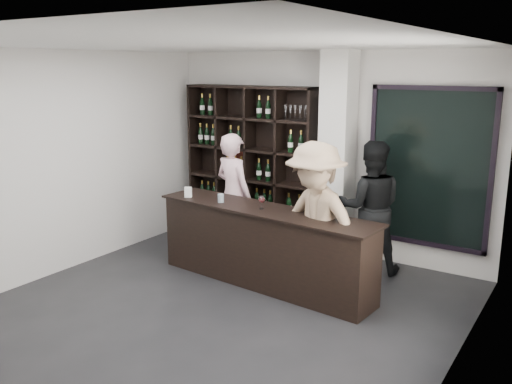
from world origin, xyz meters
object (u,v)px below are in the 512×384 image
Objects in this scene: wine_shelf at (250,164)px; customer at (315,223)px; tasting_counter at (264,247)px; taster_black at (370,207)px; taster_pink at (233,194)px.

wine_shelf is 1.28× the size of customer.
taster_black is (0.92, 1.15, 0.39)m from tasting_counter.
wine_shelf is 2.01m from tasting_counter.
taster_pink is (-1.00, 0.75, 0.39)m from tasting_counter.
tasting_counter is at bearing -169.00° from customer.
taster_pink reaches higher than taster_black.
customer is at bearing 0.99° from tasting_counter.
wine_shelf is 2.44m from customer.
taster_pink is at bearing -75.79° from wine_shelf.
wine_shelf reaches higher than customer.
tasting_counter is at bearing 26.44° from taster_black.
tasting_counter is at bearing 156.89° from taster_pink.
tasting_counter is 0.85m from customer.
wine_shelf is 1.36× the size of taster_black.
taster_black is at bearing 56.12° from tasting_counter.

